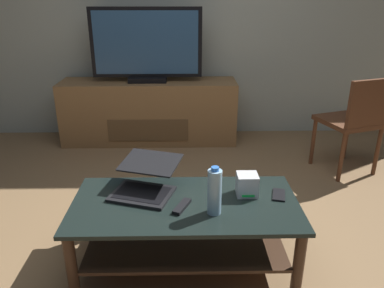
# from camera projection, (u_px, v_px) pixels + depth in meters

# --- Properties ---
(ground_plane) EXTENTS (7.68, 7.68, 0.00)m
(ground_plane) POSITION_uv_depth(u_px,v_px,m) (198.00, 251.00, 2.32)
(ground_plane) COLOR olive
(back_wall) EXTENTS (6.40, 0.12, 2.80)m
(back_wall) POSITION_uv_depth(u_px,v_px,m) (192.00, 3.00, 3.86)
(back_wall) COLOR #A8B2A8
(back_wall) RESTS_ON ground
(coffee_table) EXTENTS (1.27, 0.62, 0.40)m
(coffee_table) POSITION_uv_depth(u_px,v_px,m) (185.00, 221.00, 2.14)
(coffee_table) COLOR black
(coffee_table) RESTS_ON ground
(media_cabinet) EXTENTS (1.81, 0.46, 0.65)m
(media_cabinet) POSITION_uv_depth(u_px,v_px,m) (149.00, 111.00, 3.96)
(media_cabinet) COLOR olive
(media_cabinet) RESTS_ON ground
(television) EXTENTS (1.10, 0.20, 0.72)m
(television) POSITION_uv_depth(u_px,v_px,m) (146.00, 47.00, 3.69)
(television) COLOR black
(television) RESTS_ON media_cabinet
(dining_chair) EXTENTS (0.56, 0.56, 0.87)m
(dining_chair) POSITION_uv_depth(u_px,v_px,m) (355.00, 119.00, 3.16)
(dining_chair) COLOR #59331E
(dining_chair) RESTS_ON ground
(laptop) EXTENTS (0.44, 0.49, 0.17)m
(laptop) POSITION_uv_depth(u_px,v_px,m) (146.00, 181.00, 2.19)
(laptop) COLOR black
(laptop) RESTS_ON coffee_table
(router_box) EXTENTS (0.12, 0.12, 0.13)m
(router_box) POSITION_uv_depth(u_px,v_px,m) (247.00, 185.00, 2.15)
(router_box) COLOR silver
(router_box) RESTS_ON coffee_table
(water_bottle_near) EXTENTS (0.08, 0.08, 0.27)m
(water_bottle_near) POSITION_uv_depth(u_px,v_px,m) (215.00, 192.00, 1.95)
(water_bottle_near) COLOR #99C6E5
(water_bottle_near) RESTS_ON coffee_table
(cell_phone) EXTENTS (0.10, 0.15, 0.01)m
(cell_phone) POSITION_uv_depth(u_px,v_px,m) (279.00, 195.00, 2.16)
(cell_phone) COLOR black
(cell_phone) RESTS_ON coffee_table
(tv_remote) EXTENTS (0.11, 0.16, 0.02)m
(tv_remote) POSITION_uv_depth(u_px,v_px,m) (182.00, 206.00, 2.03)
(tv_remote) COLOR black
(tv_remote) RESTS_ON coffee_table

